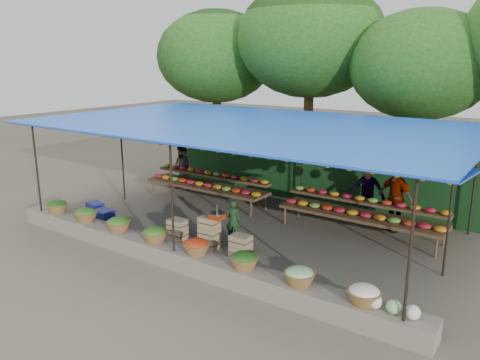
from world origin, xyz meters
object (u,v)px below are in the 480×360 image
Objects in this scene: vendor_seated at (233,221)px; blue_crate_back at (95,208)px; crate_counter at (208,235)px; weighing_scale at (217,216)px; blue_crate_front at (103,216)px.

vendor_seated is 2.03× the size of blue_crate_back.
crate_counter is 6.80× the size of weighing_scale.
crate_counter is 4.60× the size of blue_crate_back.
weighing_scale reaches higher than crate_counter.
blue_crate_front is (-3.82, -0.20, -0.69)m from weighing_scale.
weighing_scale is 0.33× the size of vendor_seated.
blue_crate_front is at bearing -6.19° from vendor_seated.
blue_crate_front is 0.87m from blue_crate_back.
blue_crate_back is (-4.34, 0.16, -0.16)m from crate_counter.
crate_counter reaches higher than blue_crate_front.
crate_counter is 4.30× the size of blue_crate_front.
blue_crate_back is (-0.79, 0.36, -0.01)m from blue_crate_front.
vendor_seated is (0.23, 0.68, 0.21)m from crate_counter.
weighing_scale is 3.88m from blue_crate_front.
blue_crate_front is at bearing -177.04° from weighing_scale.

